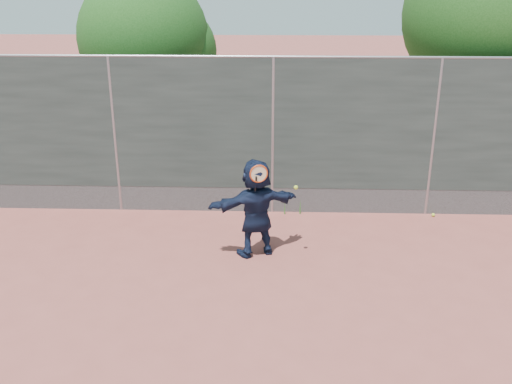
{
  "coord_description": "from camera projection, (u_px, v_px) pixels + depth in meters",
  "views": [
    {
      "loc": [
        0.05,
        -6.9,
        4.34
      ],
      "look_at": [
        -0.25,
        1.66,
        1.1
      ],
      "focal_mm": 40.0,
      "sensor_mm": 36.0,
      "label": 1
    }
  ],
  "objects": [
    {
      "name": "tree_left",
      "position": [
        151.0,
        42.0,
        13.16
      ],
      "size": [
        3.15,
        3.0,
        4.53
      ],
      "color": "#382314",
      "rests_on": "ground"
    },
    {
      "name": "fence",
      "position": [
        273.0,
        134.0,
        10.7
      ],
      "size": [
        20.0,
        0.06,
        3.03
      ],
      "color": "#38423D",
      "rests_on": "ground"
    },
    {
      "name": "tree_right",
      "position": [
        497.0,
        20.0,
        11.97
      ],
      "size": [
        3.78,
        3.6,
        5.39
      ],
      "color": "#382314",
      "rests_on": "ground"
    },
    {
      "name": "player",
      "position": [
        256.0,
        208.0,
        9.26
      ],
      "size": [
        1.6,
        1.04,
        1.65
      ],
      "primitive_type": "imported",
      "rotation": [
        0.0,
        0.0,
        3.54
      ],
      "color": "#131D36",
      "rests_on": "ground"
    },
    {
      "name": "ball_ground",
      "position": [
        433.0,
        215.0,
        11.0
      ],
      "size": [
        0.07,
        0.07,
        0.07
      ],
      "primitive_type": "sphere",
      "color": "#BED830",
      "rests_on": "ground"
    },
    {
      "name": "swing_action",
      "position": [
        262.0,
        176.0,
        8.86
      ],
      "size": [
        0.76,
        0.14,
        0.51
      ],
      "color": "#C93E12",
      "rests_on": "ground"
    },
    {
      "name": "ground",
      "position": [
        270.0,
        307.0,
        7.98
      ],
      "size": [
        80.0,
        80.0,
        0.0
      ],
      "primitive_type": "plane",
      "color": "#9E4C42",
      "rests_on": "ground"
    },
    {
      "name": "weed_clump",
      "position": [
        287.0,
        207.0,
        11.09
      ],
      "size": [
        0.68,
        0.07,
        0.3
      ],
      "color": "#387226",
      "rests_on": "ground"
    }
  ]
}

